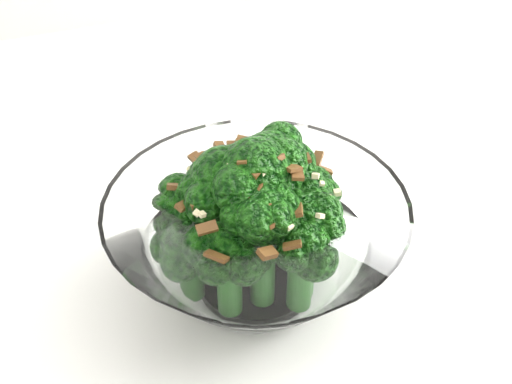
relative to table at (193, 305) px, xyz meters
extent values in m
cube|color=white|center=(0.00, 0.00, 0.05)|extent=(1.32, 1.00, 0.04)
cylinder|color=white|center=(0.47, 0.43, -0.33)|extent=(0.04, 0.04, 0.71)
cylinder|color=white|center=(0.04, -0.05, 0.07)|extent=(0.08, 0.08, 0.01)
cylinder|color=#1F5C18|center=(0.04, -0.05, 0.12)|extent=(0.02, 0.02, 0.08)
sphere|color=#1B5C11|center=(0.04, -0.05, 0.17)|extent=(0.05, 0.05, 0.05)
cylinder|color=#1F5C18|center=(0.06, -0.03, 0.11)|extent=(0.02, 0.02, 0.07)
sphere|color=#1B5C11|center=(0.06, -0.03, 0.16)|extent=(0.04, 0.04, 0.04)
cylinder|color=#1F5C18|center=(0.02, -0.04, 0.11)|extent=(0.02, 0.02, 0.07)
sphere|color=#1B5C11|center=(0.02, -0.04, 0.16)|extent=(0.05, 0.05, 0.05)
cylinder|color=#1F5C18|center=(0.04, -0.07, 0.11)|extent=(0.02, 0.02, 0.07)
sphere|color=#1B5C11|center=(0.04, -0.07, 0.16)|extent=(0.04, 0.04, 0.04)
cylinder|color=#1F5C18|center=(0.08, -0.05, 0.10)|extent=(0.02, 0.02, 0.05)
sphere|color=#1B5C11|center=(0.08, -0.05, 0.14)|extent=(0.04, 0.04, 0.04)
cylinder|color=#1F5C18|center=(0.01, -0.04, 0.10)|extent=(0.02, 0.02, 0.05)
sphere|color=#1B5C11|center=(0.01, -0.04, 0.14)|extent=(0.04, 0.04, 0.04)
cylinder|color=#1F5C18|center=(0.07, -0.08, 0.10)|extent=(0.02, 0.02, 0.05)
sphere|color=#1B5C11|center=(0.07, -0.08, 0.14)|extent=(0.04, 0.04, 0.04)
cylinder|color=#1F5C18|center=(0.02, -0.08, 0.10)|extent=(0.02, 0.02, 0.05)
sphere|color=#1B5C11|center=(0.02, -0.08, 0.13)|extent=(0.04, 0.04, 0.04)
cylinder|color=#1F5C18|center=(0.08, -0.02, 0.10)|extent=(0.02, 0.02, 0.04)
sphere|color=#1B5C11|center=(0.08, -0.02, 0.13)|extent=(0.04, 0.04, 0.04)
cylinder|color=#1F5C18|center=(0.00, -0.06, 0.10)|extent=(0.02, 0.02, 0.04)
sphere|color=#1B5C11|center=(0.00, -0.06, 0.12)|extent=(0.04, 0.04, 0.04)
cylinder|color=#1F5C18|center=(0.05, -0.01, 0.10)|extent=(0.02, 0.02, 0.04)
sphere|color=#1B5C11|center=(0.05, -0.01, 0.13)|extent=(0.04, 0.04, 0.04)
cylinder|color=#1F5C18|center=(0.00, -0.03, 0.10)|extent=(0.02, 0.02, 0.04)
sphere|color=#1B5C11|center=(0.00, -0.03, 0.13)|extent=(0.04, 0.04, 0.04)
cylinder|color=#1F5C18|center=(0.07, -0.07, 0.11)|extent=(0.02, 0.02, 0.06)
sphere|color=#1B5C11|center=(0.07, -0.07, 0.14)|extent=(0.04, 0.04, 0.04)
cube|color=brown|center=(0.06, -0.09, 0.16)|extent=(0.01, 0.01, 0.01)
cube|color=brown|center=(0.03, -0.01, 0.15)|extent=(0.01, 0.01, 0.01)
cube|color=brown|center=(0.04, -0.09, 0.16)|extent=(0.01, 0.01, 0.00)
cube|color=brown|center=(0.04, -0.02, 0.17)|extent=(0.01, 0.01, 0.01)
cube|color=brown|center=(0.05, -0.06, 0.18)|extent=(0.01, 0.01, 0.01)
cube|color=brown|center=(0.09, -0.02, 0.15)|extent=(0.01, 0.01, 0.01)
cube|color=brown|center=(0.06, -0.06, 0.18)|extent=(0.01, 0.01, 0.01)
cube|color=brown|center=(0.06, -0.04, 0.18)|extent=(0.01, 0.01, 0.01)
cube|color=brown|center=(0.06, -0.04, 0.17)|extent=(0.01, 0.01, 0.01)
cube|color=brown|center=(0.04, -0.08, 0.17)|extent=(0.01, 0.02, 0.00)
cube|color=brown|center=(-0.01, -0.03, 0.15)|extent=(0.01, 0.01, 0.01)
cube|color=brown|center=(0.01, -0.03, 0.17)|extent=(0.01, 0.02, 0.01)
cube|color=brown|center=(0.09, -0.03, 0.15)|extent=(0.01, 0.01, 0.01)
cube|color=brown|center=(0.02, -0.04, 0.17)|extent=(0.01, 0.01, 0.01)
cube|color=brown|center=(0.07, -0.06, 0.17)|extent=(0.01, 0.01, 0.00)
cube|color=brown|center=(0.07, -0.04, 0.17)|extent=(0.02, 0.01, 0.01)
cube|color=brown|center=(0.01, -0.10, 0.15)|extent=(0.02, 0.01, 0.00)
cube|color=brown|center=(0.01, -0.01, 0.15)|extent=(0.01, 0.01, 0.01)
cube|color=brown|center=(0.04, -0.01, 0.16)|extent=(0.01, 0.01, 0.01)
cube|color=brown|center=(0.07, -0.05, 0.17)|extent=(0.01, 0.01, 0.01)
cube|color=brown|center=(0.06, -0.01, 0.16)|extent=(0.01, 0.01, 0.00)
cube|color=brown|center=(0.04, -0.10, 0.15)|extent=(0.01, 0.01, 0.01)
cube|color=brown|center=(0.03, -0.06, 0.19)|extent=(0.01, 0.01, 0.00)
cube|color=brown|center=(0.01, -0.08, 0.16)|extent=(0.01, 0.01, 0.01)
cube|color=brown|center=(0.06, -0.10, 0.15)|extent=(0.01, 0.01, 0.01)
cube|color=brown|center=(0.05, -0.09, 0.16)|extent=(0.01, 0.01, 0.01)
cube|color=brown|center=(0.04, -0.07, 0.18)|extent=(0.01, 0.01, 0.00)
cube|color=brown|center=(0.03, -0.02, 0.17)|extent=(0.01, 0.02, 0.01)
cube|color=brown|center=(0.00, -0.06, 0.15)|extent=(0.01, 0.01, 0.01)
cube|color=brown|center=(0.04, -0.07, 0.18)|extent=(0.01, 0.01, 0.01)
cube|color=brown|center=(0.04, -0.01, 0.16)|extent=(0.01, 0.01, 0.01)
cube|color=brown|center=(0.01, -0.06, 0.16)|extent=(0.01, 0.01, 0.01)
cube|color=brown|center=(0.04, -0.04, 0.18)|extent=(0.01, 0.02, 0.01)
cube|color=brown|center=(0.07, -0.03, 0.17)|extent=(0.01, 0.01, 0.01)
cube|color=beige|center=(0.02, -0.04, 0.17)|extent=(0.00, 0.00, 0.00)
cube|color=beige|center=(0.01, -0.08, 0.16)|extent=(0.01, 0.01, 0.00)
cube|color=beige|center=(0.05, -0.10, 0.16)|extent=(0.01, 0.01, 0.00)
cube|color=beige|center=(0.04, 0.00, 0.16)|extent=(0.01, 0.01, 0.00)
cube|color=beige|center=(0.05, -0.02, 0.17)|extent=(0.01, 0.01, 0.00)
cube|color=beige|center=(0.08, -0.03, 0.16)|extent=(0.00, 0.00, 0.00)
cube|color=beige|center=(0.04, -0.08, 0.17)|extent=(0.00, 0.00, 0.00)
cube|color=beige|center=(0.09, -0.07, 0.16)|extent=(0.00, 0.00, 0.00)
cube|color=beige|center=(0.05, 0.00, 0.15)|extent=(0.00, 0.00, 0.00)
cube|color=beige|center=(0.00, -0.03, 0.16)|extent=(0.01, 0.01, 0.01)
cube|color=beige|center=(0.08, -0.06, 0.16)|extent=(0.00, 0.00, 0.00)
cube|color=beige|center=(0.08, -0.06, 0.16)|extent=(0.01, 0.01, 0.00)
cube|color=beige|center=(0.04, -0.06, 0.19)|extent=(0.01, 0.01, 0.01)
cube|color=beige|center=(0.03, -0.06, 0.18)|extent=(0.00, 0.00, 0.00)
cube|color=beige|center=(0.04, -0.07, 0.18)|extent=(0.01, 0.01, 0.00)
cube|color=beige|center=(0.08, -0.07, 0.16)|extent=(0.01, 0.01, 0.01)
cube|color=beige|center=(0.02, -0.01, 0.16)|extent=(0.00, 0.01, 0.00)
cube|color=beige|center=(0.04, -0.02, 0.17)|extent=(0.00, 0.00, 0.00)
cube|color=beige|center=(0.03, -0.02, 0.17)|extent=(0.00, 0.00, 0.00)
cube|color=beige|center=(0.08, -0.09, 0.16)|extent=(0.01, 0.01, 0.01)
cube|color=beige|center=(0.00, -0.07, 0.16)|extent=(0.01, 0.01, 0.00)
camera|label=1|loc=(-0.02, -0.40, 0.44)|focal=50.00mm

